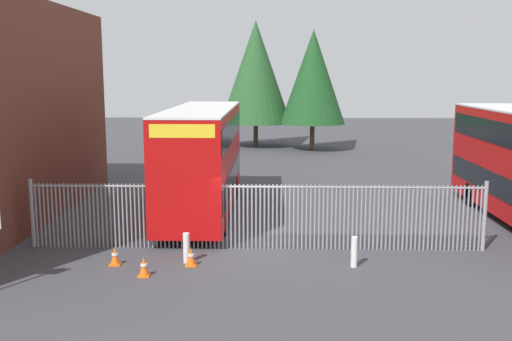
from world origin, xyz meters
The scene contains 10 objects.
ground_plane centered at (0.00, 8.00, 0.00)m, with size 100.00×100.00×0.00m, color #3D3D42.
palisade_fence centered at (0.11, 0.00, 1.18)m, with size 15.23×0.14×2.35m.
double_decker_bus_behind_fence_left centered at (-2.26, 5.06, 2.42)m, with size 2.54×10.81×4.42m.
bollard_near_left centered at (-2.02, -1.52, 0.47)m, with size 0.20×0.20×0.95m, color silver.
bollard_center_front centered at (3.14, -1.79, 0.47)m, with size 0.20×0.20×0.95m, color silver.
traffic_cone_by_gate centered at (-4.18, -1.81, 0.29)m, with size 0.34×0.34×0.59m.
traffic_cone_mid_forecourt centered at (-3.07, -2.79, 0.29)m, with size 0.34×0.34×0.59m.
traffic_cone_near_kerb centered at (-1.83, -1.82, 0.29)m, with size 0.34×0.34×0.59m.
tree_tall_back centered at (3.69, 25.45, 5.53)m, with size 4.89×4.89×9.03m.
tree_short_side centered at (-0.67, 27.74, 5.89)m, with size 5.60×5.60×9.89m.
Camera 1 is at (0.62, -18.98, 5.85)m, focal length 41.11 mm.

